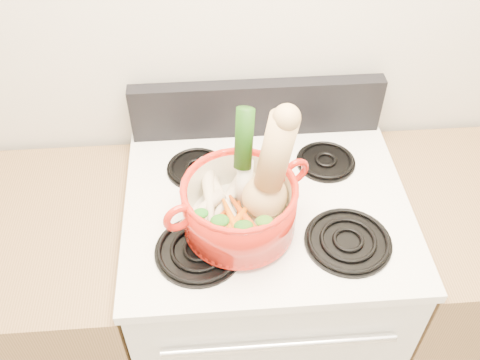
{
  "coord_description": "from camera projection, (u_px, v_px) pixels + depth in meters",
  "views": [
    {
      "loc": [
        -0.15,
        0.41,
        2.03
      ],
      "look_at": [
        -0.08,
        1.28,
        1.15
      ],
      "focal_mm": 40.0,
      "sensor_mm": 36.0,
      "label": 1
    }
  ],
  "objects": [
    {
      "name": "pot_handle_left",
      "position": [
        179.0,
        218.0,
        1.25
      ],
      "size": [
        0.08,
        0.05,
        0.08
      ],
      "primitive_type": "torus",
      "rotation": [
        1.57,
        0.0,
        0.43
      ],
      "color": "red",
      "rests_on": "dutch_oven"
    },
    {
      "name": "stove_body",
      "position": [
        262.0,
        299.0,
        1.82
      ],
      "size": [
        0.76,
        0.65,
        0.92
      ],
      "primitive_type": "cube",
      "color": "silver",
      "rests_on": "floor"
    },
    {
      "name": "burner_front_right",
      "position": [
        348.0,
        240.0,
        1.36
      ],
      "size": [
        0.22,
        0.22,
        0.02
      ],
      "primitive_type": "cylinder",
      "color": "black",
      "rests_on": "cooktop"
    },
    {
      "name": "parsnip_1",
      "position": [
        209.0,
        207.0,
        1.35
      ],
      "size": [
        0.06,
        0.19,
        0.05
      ],
      "primitive_type": "cone",
      "rotation": [
        1.66,
        0.0,
        -0.11
      ],
      "color": "beige",
      "rests_on": "dutch_oven"
    },
    {
      "name": "leek",
      "position": [
        244.0,
        160.0,
        1.3
      ],
      "size": [
        0.07,
        0.12,
        0.3
      ],
      "primitive_type": "cylinder",
      "rotation": [
        -0.22,
        0.0,
        -0.3
      ],
      "color": "silver",
      "rests_on": "dutch_oven"
    },
    {
      "name": "carrot_1",
      "position": [
        214.0,
        224.0,
        1.32
      ],
      "size": [
        0.11,
        0.12,
        0.04
      ],
      "primitive_type": "cone",
      "rotation": [
        1.66,
        0.0,
        -0.7
      ],
      "color": "#C75A09",
      "rests_on": "dutch_oven"
    },
    {
      "name": "oven_handle",
      "position": [
        280.0,
        345.0,
        1.35
      ],
      "size": [
        0.6,
        0.02,
        0.02
      ],
      "primitive_type": "cylinder",
      "rotation": [
        0.0,
        1.57,
        0.0
      ],
      "color": "silver",
      "rests_on": "stove_body"
    },
    {
      "name": "dutch_oven",
      "position": [
        239.0,
        207.0,
        1.33
      ],
      "size": [
        0.38,
        0.38,
        0.14
      ],
      "primitive_type": "cylinder",
      "rotation": [
        0.0,
        0.0,
        0.43
      ],
      "color": "red",
      "rests_on": "burner_front_left"
    },
    {
      "name": "parsnip_4",
      "position": [
        209.0,
        195.0,
        1.35
      ],
      "size": [
        0.05,
        0.23,
        0.07
      ],
      "primitive_type": "cone",
      "rotation": [
        1.66,
        0.0,
        0.02
      ],
      "color": "beige",
      "rests_on": "dutch_oven"
    },
    {
      "name": "burner_back_left",
      "position": [
        197.0,
        167.0,
        1.55
      ],
      "size": [
        0.17,
        0.17,
        0.02
      ],
      "primitive_type": "cylinder",
      "color": "black",
      "rests_on": "cooktop"
    },
    {
      "name": "wall_back",
      "position": [
        257.0,
        21.0,
        1.47
      ],
      "size": [
        3.5,
        0.02,
        2.6
      ],
      "primitive_type": "cube",
      "color": "beige",
      "rests_on": "floor"
    },
    {
      "name": "ginger",
      "position": [
        252.0,
        183.0,
        1.42
      ],
      "size": [
        0.09,
        0.07,
        0.05
      ],
      "primitive_type": "ellipsoid",
      "rotation": [
        0.0,
        0.0,
        -0.08
      ],
      "color": "tan",
      "rests_on": "dutch_oven"
    },
    {
      "name": "control_backsplash",
      "position": [
        257.0,
        108.0,
        1.62
      ],
      "size": [
        0.76,
        0.05,
        0.18
      ],
      "primitive_type": "cube",
      "color": "black",
      "rests_on": "cooktop"
    },
    {
      "name": "carrot_4",
      "position": [
        233.0,
        224.0,
        1.3
      ],
      "size": [
        0.07,
        0.16,
        0.05
      ],
      "primitive_type": "cone",
      "rotation": [
        1.66,
        0.0,
        0.27
      ],
      "color": "#D1600A",
      "rests_on": "dutch_oven"
    },
    {
      "name": "carrot_3",
      "position": [
        237.0,
        221.0,
        1.31
      ],
      "size": [
        0.11,
        0.14,
        0.05
      ],
      "primitive_type": "cone",
      "rotation": [
        1.66,
        0.0,
        -0.61
      ],
      "color": "#C95F0A",
      "rests_on": "dutch_oven"
    },
    {
      "name": "carrot_0",
      "position": [
        241.0,
        226.0,
        1.32
      ],
      "size": [
        0.03,
        0.16,
        0.04
      ],
      "primitive_type": "cone",
      "rotation": [
        1.66,
        0.0,
        -0.02
      ],
      "color": "#D4530A",
      "rests_on": "dutch_oven"
    },
    {
      "name": "burner_back_right",
      "position": [
        326.0,
        160.0,
        1.57
      ],
      "size": [
        0.17,
        0.17,
        0.02
      ],
      "primitive_type": "cylinder",
      "color": "black",
      "rests_on": "cooktop"
    },
    {
      "name": "pot_handle_right",
      "position": [
        295.0,
        172.0,
        1.36
      ],
      "size": [
        0.08,
        0.05,
        0.08
      ],
      "primitive_type": "torus",
      "rotation": [
        1.57,
        0.0,
        0.43
      ],
      "color": "red",
      "rests_on": "dutch_oven"
    },
    {
      "name": "cooktop",
      "position": [
        267.0,
        205.0,
        1.48
      ],
      "size": [
        0.78,
        0.67,
        0.03
      ],
      "primitive_type": "cube",
      "color": "white",
      "rests_on": "stove_body"
    },
    {
      "name": "parsnip_3",
      "position": [
        197.0,
        211.0,
        1.33
      ],
      "size": [
        0.15,
        0.12,
        0.05
      ],
      "primitive_type": "cone",
      "rotation": [
        1.66,
        0.0,
        -0.95
      ],
      "color": "beige",
      "rests_on": "dutch_oven"
    },
    {
      "name": "parsnip_2",
      "position": [
        224.0,
        201.0,
        1.36
      ],
      "size": [
        0.13,
        0.2,
        0.06
      ],
      "primitive_type": "cone",
      "rotation": [
        1.66,
        0.0,
        0.45
      ],
      "color": "beige",
      "rests_on": "dutch_oven"
    },
    {
      "name": "burner_front_left",
      "position": [
        199.0,
        250.0,
        1.34
      ],
      "size": [
        0.22,
        0.22,
        0.02
      ],
      "primitive_type": "cylinder",
      "color": "black",
      "rests_on": "cooktop"
    },
    {
      "name": "parsnip_0",
      "position": [
        224.0,
        205.0,
        1.36
      ],
      "size": [
        0.17,
        0.22,
        0.07
      ],
      "primitive_type": "cone",
      "rotation": [
        1.66,
        0.0,
        -0.61
      ],
      "color": "beige",
      "rests_on": "dutch_oven"
    },
    {
      "name": "carrot_2",
      "position": [
        246.0,
        220.0,
        1.32
      ],
      "size": [
        0.1,
        0.17,
        0.05
      ],
      "primitive_type": "cone",
      "rotation": [
        1.66,
        0.0,
        0.43
      ],
      "color": "#C24B09",
      "rests_on": "dutch_oven"
    },
    {
      "name": "squash",
      "position": [
        273.0,
        167.0,
        1.28
      ],
      "size": [
        0.22,
        0.19,
        0.32
      ],
      "primitive_type": null,
      "rotation": [
        0.0,
        0.19,
        0.42
      ],
      "color": "tan",
      "rests_on": "dutch_oven"
    }
  ]
}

